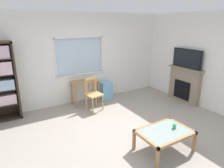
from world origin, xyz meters
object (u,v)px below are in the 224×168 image
at_px(coffee_table, 165,134).
at_px(sippy_cup, 174,126).
at_px(tv, 187,58).
at_px(wooden_chair, 94,94).
at_px(plastic_drawer_unit, 105,90).
at_px(fireplace, 184,85).
at_px(desk_under_window, 85,85).

relative_size(coffee_table, sippy_cup, 11.09).
distance_m(tv, coffee_table, 2.98).
xyz_separation_m(wooden_chair, plastic_drawer_unit, (0.68, 0.56, -0.18)).
distance_m(plastic_drawer_unit, tv, 2.68).
distance_m(plastic_drawer_unit, fireplace, 2.49).
distance_m(desk_under_window, sippy_cup, 3.02).
relative_size(desk_under_window, fireplace, 0.72).
distance_m(plastic_drawer_unit, coffee_table, 3.01).
height_order(coffee_table, sippy_cup, sippy_cup).
xyz_separation_m(fireplace, sippy_cup, (-2.13, -1.57, -0.08)).
height_order(wooden_chair, coffee_table, wooden_chair).
xyz_separation_m(coffee_table, sippy_cup, (0.23, -0.02, 0.10)).
bearing_deg(wooden_chair, plastic_drawer_unit, 39.72).
height_order(desk_under_window, tv, tv).
height_order(tv, sippy_cup, tv).
xyz_separation_m(plastic_drawer_unit, coffee_table, (-0.35, -2.99, 0.08)).
bearing_deg(coffee_table, plastic_drawer_unit, 83.26).
bearing_deg(plastic_drawer_unit, coffee_table, -96.74).
bearing_deg(tv, sippy_cup, -143.46).
bearing_deg(plastic_drawer_unit, desk_under_window, -175.99).
xyz_separation_m(wooden_chair, fireplace, (2.69, -0.87, 0.08)).
relative_size(fireplace, sippy_cup, 12.81).
relative_size(wooden_chair, coffee_table, 0.90).
relative_size(desk_under_window, sippy_cup, 9.20).
height_order(desk_under_window, plastic_drawer_unit, desk_under_window).
xyz_separation_m(desk_under_window, sippy_cup, (0.59, -2.95, -0.12)).
bearing_deg(desk_under_window, fireplace, -26.96).
distance_m(desk_under_window, wooden_chair, 0.53).
height_order(wooden_chair, fireplace, fireplace).
distance_m(desk_under_window, fireplace, 3.06).
bearing_deg(wooden_chair, fireplace, -17.95).
bearing_deg(coffee_table, tv, 33.45).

